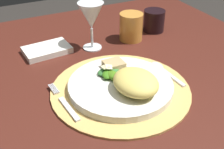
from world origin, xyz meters
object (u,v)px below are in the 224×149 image
dark_tumbler (154,21)px  dinner_plate (121,86)px  spoon (162,69)px  napkin (47,50)px  dining_table (89,122)px  wine_glass (91,17)px  fork (65,103)px  amber_tumbler (131,27)px

dark_tumbler → dinner_plate: bearing=-135.1°
spoon → napkin: (-0.26, 0.26, 0.00)m
dinner_plate → dark_tumbler: 0.40m
dining_table → dark_tumbler: bearing=32.9°
napkin → wine_glass: (0.14, -0.03, 0.10)m
dining_table → spoon: spoon is taller
fork → wine_glass: wine_glass is taller
napkin → dark_tumbler: dark_tumbler is taller
dining_table → spoon: bearing=-6.3°
wine_glass → amber_tumbler: bearing=0.8°
dinner_plate → wine_glass: wine_glass is taller
fork → wine_glass: 0.32m
fork → spoon: spoon is taller
fork → dinner_plate: bearing=-1.1°
napkin → dark_tumbler: 0.39m
dinner_plate → fork: (-0.15, 0.00, -0.01)m
dinner_plate → dark_tumbler: bearing=44.9°
dark_tumbler → spoon: bearing=-117.7°
dining_table → fork: size_ratio=7.77×
amber_tumbler → wine_glass: bearing=-179.2°
dining_table → amber_tumbler: amber_tumbler is taller
spoon → dark_tumbler: dark_tumbler is taller
dinner_plate → wine_glass: size_ratio=1.76×
spoon → dark_tumbler: 0.29m
dinner_plate → amber_tumbler: size_ratio=2.90×
napkin → amber_tumbler: amber_tumbler is taller
fork → napkin: (0.03, 0.28, 0.00)m
napkin → dark_tumbler: size_ratio=1.86×
dining_table → napkin: 0.27m
wine_glass → dark_tumbler: (0.25, 0.03, -0.07)m
dinner_plate → dining_table: bearing=144.1°
amber_tumbler → napkin: bearing=173.5°
dinner_plate → amber_tumbler: amber_tumbler is taller
amber_tumbler → fork: bearing=-142.0°
wine_glass → dark_tumbler: 0.26m
napkin → amber_tumbler: size_ratio=1.54×
napkin → spoon: bearing=-44.4°
napkin → fork: bearing=-97.0°
wine_glass → dining_table: bearing=-116.3°
dining_table → fork: 0.16m
dinner_plate → napkin: bearing=111.9°
amber_tumbler → dark_tumbler: amber_tumbler is taller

